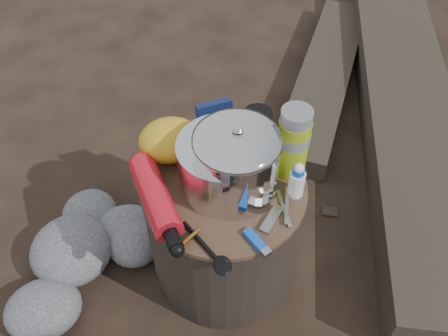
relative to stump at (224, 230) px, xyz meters
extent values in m
plane|color=black|center=(0.00, 0.00, -0.20)|extent=(60.00, 60.00, 0.00)
cylinder|color=black|center=(0.00, 0.00, 0.00)|extent=(0.44, 0.44, 0.41)
cube|color=#302920|center=(0.87, 0.49, -0.12)|extent=(0.98, 1.97, 0.17)
cube|color=#302920|center=(0.65, 0.81, -0.15)|extent=(0.79, 1.11, 0.10)
cylinder|color=silver|center=(0.00, 0.01, 0.28)|extent=(0.24, 0.24, 0.14)
cylinder|color=silver|center=(0.03, -0.01, 0.31)|extent=(0.21, 0.21, 0.21)
cylinder|color=#93AF17|center=(0.19, 0.02, 0.31)|extent=(0.08, 0.08, 0.21)
cylinder|color=black|center=(0.13, 0.14, 0.26)|extent=(0.08, 0.08, 0.11)
ellipsoid|color=gold|center=(-0.12, 0.15, 0.26)|extent=(0.17, 0.14, 0.12)
cube|color=#0F1A47|center=(0.02, 0.18, 0.27)|extent=(0.10, 0.04, 0.13)
cube|color=blue|center=(0.03, -0.18, 0.21)|extent=(0.05, 0.09, 0.02)
cube|color=#ADADB1|center=(0.09, -0.13, 0.21)|extent=(0.08, 0.08, 0.01)
cylinder|color=white|center=(0.18, -0.06, 0.25)|extent=(0.04, 0.04, 0.10)
camera|label=1|loc=(-0.18, -0.79, 1.19)|focal=38.53mm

